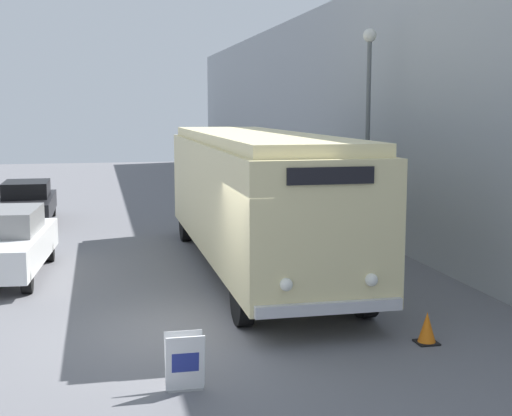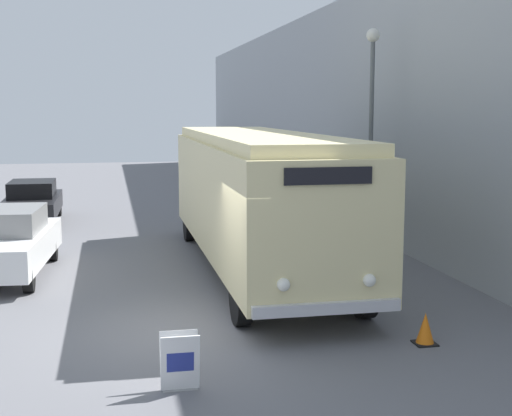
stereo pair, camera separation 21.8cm
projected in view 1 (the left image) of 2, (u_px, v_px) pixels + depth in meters
ground_plane at (188, 331)px, 12.58m from camera, size 80.00×80.00×0.00m
building_wall_right at (352, 112)px, 23.14m from camera, size 0.30×60.00×7.53m
vintage_bus at (255, 193)px, 17.04m from camera, size 2.66×11.44×3.32m
sign_board at (185, 363)px, 9.92m from camera, size 0.54×0.31×0.82m
streetlamp at (368, 107)px, 19.03m from camera, size 0.36×0.36×5.98m
parked_car_near at (2, 243)px, 16.54m from camera, size 2.28×4.75×1.58m
parked_car_mid at (27, 202)px, 24.19m from camera, size 1.72×4.43×1.43m
traffic_cone at (427, 328)px, 11.90m from camera, size 0.36×0.36×0.54m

